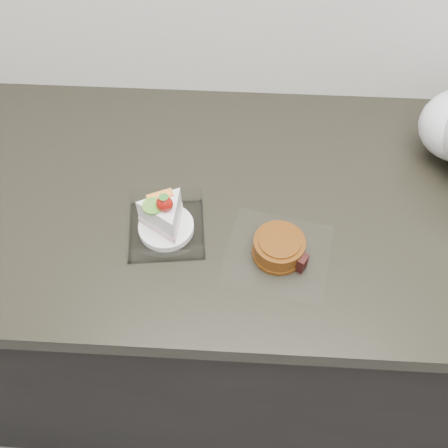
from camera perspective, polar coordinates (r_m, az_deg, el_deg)
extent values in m
cube|color=black|center=(1.37, 4.77, -9.55)|extent=(2.00, 0.60, 0.86)
cube|color=black|center=(0.99, 6.52, 2.38)|extent=(2.04, 0.64, 0.04)
cube|color=white|center=(0.92, -6.57, -0.69)|extent=(0.15, 0.15, 0.00)
cylinder|color=white|center=(0.92, -6.62, -0.37)|extent=(0.10, 0.10, 0.01)
ellipsoid|color=red|center=(0.85, -6.81, 2.31)|extent=(0.03, 0.02, 0.03)
cone|color=#2D7223|center=(0.84, -6.90, 2.94)|extent=(0.02, 0.02, 0.01)
cylinder|color=#59A32F|center=(0.86, -8.14, 2.04)|extent=(0.04, 0.04, 0.00)
cube|color=orange|center=(0.87, -7.33, 3.24)|extent=(0.05, 0.03, 0.00)
cube|color=white|center=(0.89, 6.17, -3.39)|extent=(0.21, 0.20, 0.00)
cylinder|color=#64350C|center=(0.88, 6.28, -2.68)|extent=(0.09, 0.09, 0.04)
cylinder|color=#64350C|center=(0.89, 6.19, -3.20)|extent=(0.10, 0.10, 0.01)
cylinder|color=#64350C|center=(0.86, 6.40, -1.90)|extent=(0.08, 0.08, 0.00)
cube|color=black|center=(0.87, 8.58, -4.24)|extent=(0.03, 0.03, 0.03)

